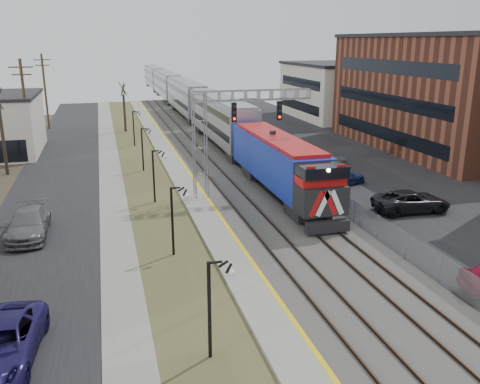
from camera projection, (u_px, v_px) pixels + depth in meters
name	position (u px, v px, depth m)	size (l,w,h in m)	color
street_west	(56.00, 185.00, 42.46)	(7.00, 120.00, 0.04)	black
sidewalk	(111.00, 181.00, 43.58)	(2.00, 120.00, 0.08)	gray
grass_median	(147.00, 179.00, 44.33)	(4.00, 120.00, 0.06)	#4A4D29
platform	(181.00, 176.00, 45.06)	(2.00, 120.00, 0.24)	gray
ballast_bed	(235.00, 172.00, 46.31)	(8.00, 120.00, 0.20)	#595651
parking_lot	(354.00, 165.00, 49.34)	(16.00, 120.00, 0.04)	black
platform_edge	(190.00, 174.00, 45.24)	(0.24, 120.00, 0.01)	gold
track_near	(214.00, 172.00, 45.76)	(1.58, 120.00, 0.15)	#2D2119
track_far	(251.00, 169.00, 46.64)	(1.58, 120.00, 0.15)	#2D2119
train	(183.00, 97.00, 82.09)	(3.00, 108.65, 5.33)	#132B9F
signal_gantry	(222.00, 126.00, 37.57)	(9.00, 1.07, 8.15)	gray
lampposts	(172.00, 220.00, 28.31)	(0.14, 62.14, 4.00)	black
fence	(279.00, 162.00, 47.16)	(0.04, 120.00, 1.60)	gray
bare_trees	(42.00, 145.00, 45.02)	(12.30, 42.30, 5.95)	#382D23
car_lot_c	(411.00, 202.00, 35.66)	(2.49, 5.41, 1.50)	black
car_lot_d	(342.00, 178.00, 42.30)	(1.78, 4.38, 1.27)	navy
car_lot_e	(326.00, 159.00, 48.52)	(1.71, 4.24, 1.45)	gray
car_lot_f	(285.00, 142.00, 56.71)	(1.51, 4.33, 1.43)	#0B3A0C
car_street_a	(0.00, 345.00, 18.81)	(2.62, 5.68, 1.58)	#1F1752
car_street_b	(28.00, 224.00, 31.18)	(2.30, 5.65, 1.64)	slate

